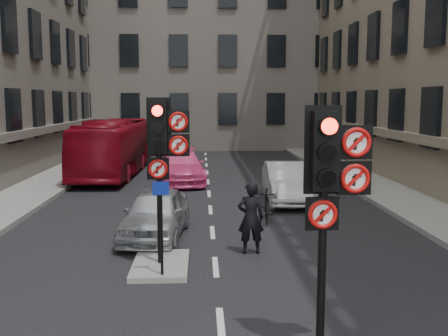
{
  "coord_description": "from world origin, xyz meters",
  "views": [
    {
      "loc": [
        -0.31,
        -6.12,
        3.65
      ],
      "look_at": [
        0.05,
        1.9,
        2.6
      ],
      "focal_mm": 42.0,
      "sensor_mm": 36.0,
      "label": 1
    }
  ],
  "objects": [
    {
      "name": "pavement_left",
      "position": [
        -7.2,
        12.0,
        0.08
      ],
      "size": [
        3.0,
        50.0,
        0.16
      ],
      "primitive_type": "cube",
      "color": "gray",
      "rests_on": "ground"
    },
    {
      "name": "pavement_right",
      "position": [
        7.2,
        12.0,
        0.08
      ],
      "size": [
        3.0,
        50.0,
        0.16
      ],
      "primitive_type": "cube",
      "color": "gray",
      "rests_on": "ground"
    },
    {
      "name": "centre_island",
      "position": [
        -1.2,
        5.0,
        0.06
      ],
      "size": [
        1.2,
        2.0,
        0.12
      ],
      "primitive_type": "cube",
      "color": "gray",
      "rests_on": "ground"
    },
    {
      "name": "building_far",
      "position": [
        0.0,
        38.0,
        10.0
      ],
      "size": [
        30.0,
        14.0,
        20.0
      ],
      "primitive_type": "cube",
      "color": "slate",
      "rests_on": "ground"
    },
    {
      "name": "signal_near",
      "position": [
        1.49,
        0.99,
        2.58
      ],
      "size": [
        0.91,
        0.4,
        3.58
      ],
      "color": "black",
      "rests_on": "ground"
    },
    {
      "name": "signal_far",
      "position": [
        -1.11,
        4.99,
        2.7
      ],
      "size": [
        0.91,
        0.4,
        3.58
      ],
      "color": "black",
      "rests_on": "centre_island"
    },
    {
      "name": "car_silver",
      "position": [
        -1.52,
        7.58,
        0.65
      ],
      "size": [
        1.89,
        3.93,
        1.29
      ],
      "primitive_type": "imported",
      "rotation": [
        0.0,
        0.0,
        -0.1
      ],
      "color": "#ADAFB5",
      "rests_on": "ground"
    },
    {
      "name": "car_white",
      "position": [
        2.78,
        12.29,
        0.7
      ],
      "size": [
        1.63,
        4.29,
        1.4
      ],
      "primitive_type": "imported",
      "rotation": [
        0.0,
        0.0,
        -0.03
      ],
      "color": "silver",
      "rests_on": "ground"
    },
    {
      "name": "car_pink",
      "position": [
        -1.19,
        16.84,
        0.7
      ],
      "size": [
        2.38,
        4.98,
        1.4
      ],
      "primitive_type": "imported",
      "rotation": [
        0.0,
        0.0,
        0.09
      ],
      "color": "#ED4588",
      "rests_on": "ground"
    },
    {
      "name": "bus_red",
      "position": [
        -4.5,
        19.35,
        1.35
      ],
      "size": [
        2.58,
        9.76,
        2.7
      ],
      "primitive_type": "imported",
      "rotation": [
        0.0,
        0.0,
        -0.03
      ],
      "color": "maroon",
      "rests_on": "ground"
    },
    {
      "name": "motorcycle",
      "position": [
        1.66,
        9.26,
        0.48
      ],
      "size": [
        0.61,
        1.64,
        0.96
      ],
      "primitive_type": "imported",
      "rotation": [
        0.0,
        0.0,
        -0.1
      ],
      "color": "black",
      "rests_on": "ground"
    },
    {
      "name": "motorcyclist",
      "position": [
        0.87,
        6.0,
        0.86
      ],
      "size": [
        0.64,
        0.43,
        1.73
      ],
      "primitive_type": "imported",
      "rotation": [
        0.0,
        0.0,
        3.17
      ],
      "color": "black",
      "rests_on": "ground"
    },
    {
      "name": "info_sign",
      "position": [
        -1.11,
        4.18,
        1.36
      ],
      "size": [
        0.33,
        0.11,
        1.92
      ],
      "rotation": [
        0.0,
        0.0,
        0.13
      ],
      "color": "black",
      "rests_on": "centre_island"
    }
  ]
}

